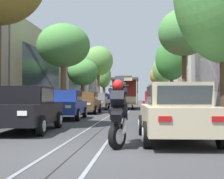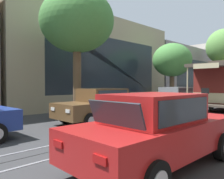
{
  "view_description": "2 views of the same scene",
  "coord_description": "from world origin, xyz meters",
  "px_view_note": "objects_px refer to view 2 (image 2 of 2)",
  "views": [
    {
      "loc": [
        1.39,
        -7.0,
        1.21
      ],
      "look_at": [
        -0.65,
        17.51,
        1.78
      ],
      "focal_mm": 52.13,
      "sensor_mm": 36.0,
      "label": 1
    },
    {
      "loc": [
        5.32,
        9.58,
        1.79
      ],
      "look_at": [
        -1.48,
        16.35,
        1.56
      ],
      "focal_mm": 35.97,
      "sensor_mm": 36.0,
      "label": 2
    }
  ],
  "objects_px": {
    "parked_car_grey_fourth_left": "(175,99)",
    "street_tree_kerb_left_second": "(77,22)",
    "parked_car_brown_mid_left": "(101,105)",
    "parked_car_red_mid_right": "(157,129)",
    "parked_car_blue_fifth_left": "(209,95)",
    "street_tree_kerb_left_fourth": "(223,47)",
    "street_tree_kerb_left_mid": "(172,60)"
  },
  "relations": [
    {
      "from": "parked_car_grey_fourth_left",
      "to": "street_tree_kerb_left_second",
      "type": "bearing_deg",
      "value": -103.9
    },
    {
      "from": "parked_car_brown_mid_left",
      "to": "street_tree_kerb_left_second",
      "type": "xyz_separation_m",
      "value": [
        -1.64,
        -0.17,
        4.18
      ]
    },
    {
      "from": "parked_car_brown_mid_left",
      "to": "parked_car_red_mid_right",
      "type": "height_order",
      "value": "same"
    },
    {
      "from": "parked_car_grey_fourth_left",
      "to": "parked_car_blue_fifth_left",
      "type": "relative_size",
      "value": 1.0
    },
    {
      "from": "parked_car_red_mid_right",
      "to": "street_tree_kerb_left_fourth",
      "type": "height_order",
      "value": "street_tree_kerb_left_fourth"
    },
    {
      "from": "street_tree_kerb_left_second",
      "to": "parked_car_grey_fourth_left",
      "type": "bearing_deg",
      "value": 76.1
    },
    {
      "from": "parked_car_brown_mid_left",
      "to": "parked_car_grey_fourth_left",
      "type": "distance_m",
      "value": 6.74
    },
    {
      "from": "street_tree_kerb_left_second",
      "to": "street_tree_kerb_left_fourth",
      "type": "height_order",
      "value": "street_tree_kerb_left_fourth"
    },
    {
      "from": "parked_car_brown_mid_left",
      "to": "parked_car_grey_fourth_left",
      "type": "bearing_deg",
      "value": 89.37
    },
    {
      "from": "parked_car_grey_fourth_left",
      "to": "street_tree_kerb_left_second",
      "type": "xyz_separation_m",
      "value": [
        -1.71,
        -6.91,
        4.18
      ]
    },
    {
      "from": "street_tree_kerb_left_fourth",
      "to": "parked_car_grey_fourth_left",
      "type": "bearing_deg",
      "value": -83.02
    },
    {
      "from": "parked_car_brown_mid_left",
      "to": "street_tree_kerb_left_second",
      "type": "height_order",
      "value": "street_tree_kerb_left_second"
    },
    {
      "from": "parked_car_grey_fourth_left",
      "to": "street_tree_kerb_left_fourth",
      "type": "bearing_deg",
      "value": 96.98
    },
    {
      "from": "street_tree_kerb_left_second",
      "to": "parked_car_red_mid_right",
      "type": "bearing_deg",
      "value": -22.12
    },
    {
      "from": "parked_car_red_mid_right",
      "to": "street_tree_kerb_left_mid",
      "type": "relative_size",
      "value": 0.85
    },
    {
      "from": "parked_car_brown_mid_left",
      "to": "parked_car_blue_fifth_left",
      "type": "bearing_deg",
      "value": 89.76
    },
    {
      "from": "parked_car_red_mid_right",
      "to": "street_tree_kerb_left_fourth",
      "type": "bearing_deg",
      "value": 105.74
    },
    {
      "from": "parked_car_blue_fifth_left",
      "to": "parked_car_red_mid_right",
      "type": "distance_m",
      "value": 16.24
    },
    {
      "from": "parked_car_grey_fourth_left",
      "to": "street_tree_kerb_left_second",
      "type": "height_order",
      "value": "street_tree_kerb_left_second"
    },
    {
      "from": "parked_car_grey_fourth_left",
      "to": "parked_car_red_mid_right",
      "type": "height_order",
      "value": "same"
    },
    {
      "from": "parked_car_blue_fifth_left",
      "to": "street_tree_kerb_left_mid",
      "type": "xyz_separation_m",
      "value": [
        -1.99,
        -2.81,
        2.97
      ]
    },
    {
      "from": "parked_car_blue_fifth_left",
      "to": "parked_car_brown_mid_left",
      "type": "bearing_deg",
      "value": -90.24
    },
    {
      "from": "parked_car_grey_fourth_left",
      "to": "street_tree_kerb_left_second",
      "type": "distance_m",
      "value": 8.25
    },
    {
      "from": "parked_car_red_mid_right",
      "to": "street_tree_kerb_left_fourth",
      "type": "distance_m",
      "value": 25.27
    },
    {
      "from": "parked_car_blue_fifth_left",
      "to": "street_tree_kerb_left_second",
      "type": "relative_size",
      "value": 0.66
    },
    {
      "from": "parked_car_blue_fifth_left",
      "to": "street_tree_kerb_left_second",
      "type": "xyz_separation_m",
      "value": [
        -1.69,
        -12.74,
        4.18
      ]
    },
    {
      "from": "parked_car_grey_fourth_left",
      "to": "street_tree_kerb_left_second",
      "type": "relative_size",
      "value": 0.66
    },
    {
      "from": "parked_car_red_mid_right",
      "to": "street_tree_kerb_left_second",
      "type": "relative_size",
      "value": 0.66
    },
    {
      "from": "parked_car_grey_fourth_left",
      "to": "parked_car_blue_fifth_left",
      "type": "height_order",
      "value": "same"
    },
    {
      "from": "parked_car_grey_fourth_left",
      "to": "parked_car_red_mid_right",
      "type": "bearing_deg",
      "value": -62.7
    },
    {
      "from": "parked_car_brown_mid_left",
      "to": "parked_car_red_mid_right",
      "type": "bearing_deg",
      "value": -29.79
    },
    {
      "from": "parked_car_red_mid_right",
      "to": "street_tree_kerb_left_second",
      "type": "xyz_separation_m",
      "value": [
        -6.68,
        2.71,
        4.18
      ]
    }
  ]
}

